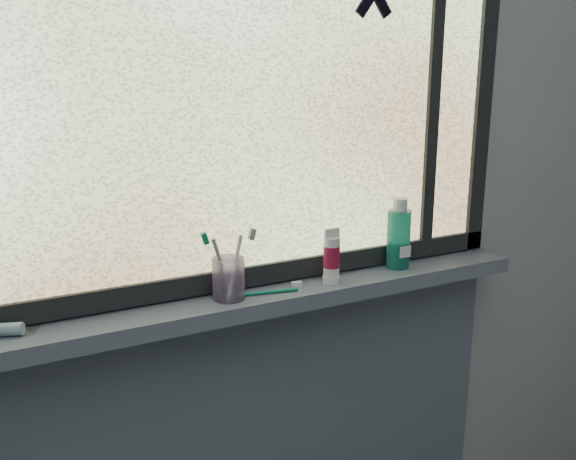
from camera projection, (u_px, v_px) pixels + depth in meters
The scene contains 10 objects.
wall_back at pixel (218, 196), 1.51m from camera, with size 3.00×0.01×2.50m, color #9EA3A8.
windowsill at pixel (233, 305), 1.51m from camera, with size 1.62×0.14×0.04m, color #525C6D.
window_pane at pixel (218, 73), 1.42m from camera, with size 1.50×0.01×1.00m, color silver.
frame_bottom at pixel (224, 279), 1.54m from camera, with size 1.60×0.03×0.05m, color black.
frame_right at pixel (484, 71), 1.75m from camera, with size 0.05×0.03×1.10m, color black.
frame_mullion at pixel (433, 71), 1.68m from camera, with size 0.04×0.03×1.00m, color black.
toothbrush_cup at pixel (228, 279), 1.48m from camera, with size 0.07×0.07×0.10m, color #AE93C3.
toothbrush_lying at pixel (265, 292), 1.52m from camera, with size 0.20×0.02×0.01m, color #0D7557, non-canonical shape.
mouthwash_bottle at pixel (399, 233), 1.70m from camera, with size 0.06×0.06×0.16m, color #1B8B76.
cream_tube at pixel (332, 254), 1.58m from camera, with size 0.04×0.04×0.10m, color silver.
Camera 1 is at (-0.53, -0.08, 1.56)m, focal length 40.00 mm.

